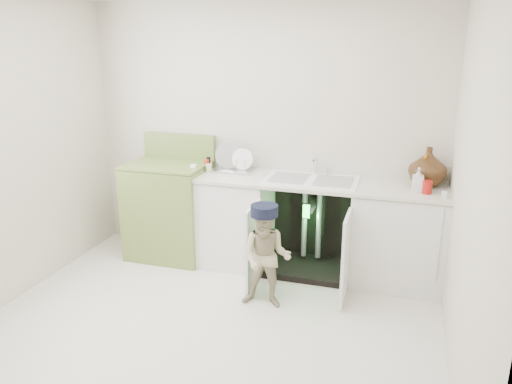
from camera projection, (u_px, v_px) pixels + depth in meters
ground at (208, 326)px, 3.87m from camera, size 3.50×3.50×0.00m
room_shell at (203, 171)px, 3.50m from camera, size 6.00×5.50×1.26m
counter_run at (314, 224)px, 4.67m from camera, size 2.44×1.02×1.24m
avocado_stove at (170, 208)px, 5.05m from camera, size 0.78×0.65×1.21m
repair_worker at (266, 256)px, 4.05m from camera, size 0.49×0.59×0.88m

